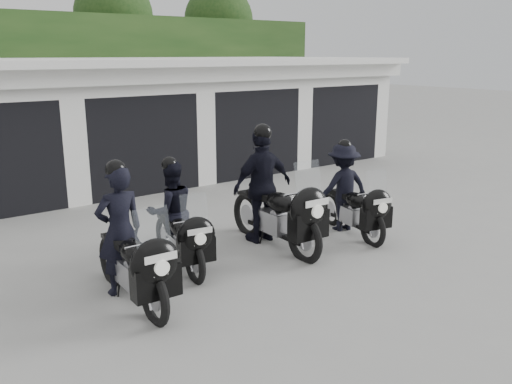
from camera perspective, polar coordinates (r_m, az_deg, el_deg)
ground at (r=8.08m, az=5.83°, el=-8.12°), size 80.00×80.00×0.00m
garage_block at (r=14.55m, az=-16.06°, el=7.28°), size 16.40×6.80×2.96m
background_vegetation at (r=19.19m, az=-20.62°, el=12.56°), size 20.00×3.90×5.80m
police_bike_a at (r=7.02m, az=-13.24°, el=-5.57°), size 0.66×2.13×1.85m
police_bike_b at (r=8.12m, az=-8.50°, el=-2.84°), size 0.85×1.91×1.67m
police_bike_c at (r=8.84m, az=1.43°, el=-0.14°), size 1.13×2.35×2.05m
police_bike_d at (r=9.62m, az=9.62°, el=-0.05°), size 1.10×1.92×1.69m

